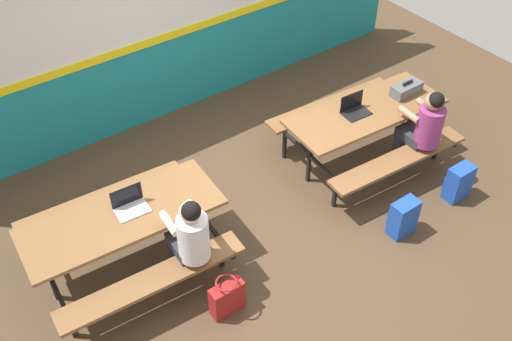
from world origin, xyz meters
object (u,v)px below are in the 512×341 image
object	(u,v)px
student_nearer	(190,236)
satchel_spare	(403,218)
laptop_silver	(130,205)
picnic_table_left	(124,227)
backpack_dark	(458,182)
student_further	(424,126)
picnic_table_right	(364,121)
tote_bag_bright	(227,298)
laptop_dark	(355,109)
toolbox_grey	(406,89)

from	to	relation	value
student_nearer	satchel_spare	xyz separation A→B (m)	(2.20, -0.72, -0.49)
laptop_silver	student_nearer	bearing A→B (deg)	-64.38
picnic_table_left	backpack_dark	distance (m)	3.78
student_nearer	student_further	size ratio (longest dim) A/B	1.00
picnic_table_left	satchel_spare	world-z (taller)	picnic_table_left
picnic_table_right	laptop_silver	size ratio (longest dim) A/B	5.97
laptop_silver	picnic_table_left	bearing A→B (deg)	-165.80
picnic_table_left	picnic_table_right	size ratio (longest dim) A/B	1.00
student_nearer	tote_bag_bright	world-z (taller)	student_nearer
student_nearer	backpack_dark	xyz separation A→B (m)	(3.13, -0.70, -0.49)
picnic_table_right	laptop_dark	world-z (taller)	laptop_dark
toolbox_grey	laptop_silver	bearing A→B (deg)	176.87
laptop_silver	backpack_dark	distance (m)	3.71
backpack_dark	student_further	bearing A→B (deg)	97.33
student_further	toolbox_grey	xyz separation A→B (m)	(0.26, 0.54, 0.10)
toolbox_grey	backpack_dark	xyz separation A→B (m)	(-0.19, -1.12, -0.60)
toolbox_grey	backpack_dark	size ratio (longest dim) A/B	0.91
laptop_silver	toolbox_grey	bearing A→B (deg)	-3.13
laptop_silver	laptop_dark	world-z (taller)	same
laptop_silver	tote_bag_bright	bearing A→B (deg)	-70.50
picnic_table_right	satchel_spare	size ratio (longest dim) A/B	4.53
student_nearer	laptop_dark	bearing A→B (deg)	11.23
laptop_dark	satchel_spare	world-z (taller)	laptop_dark
picnic_table_left	toolbox_grey	world-z (taller)	toolbox_grey
laptop_silver	tote_bag_bright	size ratio (longest dim) A/B	0.78
laptop_dark	picnic_table_right	bearing A→B (deg)	-17.90
student_nearer	backpack_dark	distance (m)	3.24
laptop_dark	toolbox_grey	distance (m)	0.77
picnic_table_right	laptop_silver	distance (m)	3.00
picnic_table_left	tote_bag_bright	xyz separation A→B (m)	(0.50, -1.05, -0.38)
laptop_dark	tote_bag_bright	size ratio (longest dim) A/B	0.78
tote_bag_bright	student_further	bearing A→B (deg)	6.60
toolbox_grey	satchel_spare	xyz separation A→B (m)	(-1.12, -1.14, -0.60)
backpack_dark	satchel_spare	bearing A→B (deg)	-178.92
student_further	backpack_dark	distance (m)	0.77
picnic_table_right	laptop_silver	xyz separation A→B (m)	(-2.99, 0.16, 0.21)
laptop_silver	laptop_dark	size ratio (longest dim) A/B	1.00
student_nearer	satchel_spare	world-z (taller)	student_nearer
tote_bag_bright	picnic_table_left	bearing A→B (deg)	115.44
student_further	laptop_dark	distance (m)	0.81
student_nearer	laptop_dark	xyz separation A→B (m)	(2.55, 0.51, 0.08)
student_nearer	toolbox_grey	xyz separation A→B (m)	(3.32, 0.42, 0.10)
tote_bag_bright	student_nearer	bearing A→B (deg)	100.66
student_further	satchel_spare	distance (m)	1.15
laptop_silver	satchel_spare	size ratio (longest dim) A/B	0.76
laptop_dark	backpack_dark	bearing A→B (deg)	-64.55
student_nearer	tote_bag_bright	xyz separation A→B (m)	(0.09, -0.47, -0.51)
picnic_table_right	toolbox_grey	size ratio (longest dim) A/B	4.99
satchel_spare	picnic_table_right	bearing A→B (deg)	67.16
student_nearer	laptop_silver	xyz separation A→B (m)	(-0.30, 0.62, 0.08)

